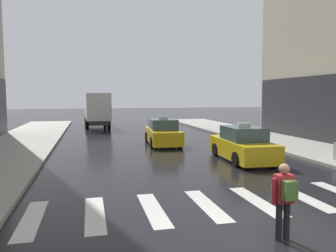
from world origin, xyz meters
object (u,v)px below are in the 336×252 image
Objects in this scene: taxi_lead at (243,145)px; pedestrian_with_backpack at (284,196)px; box_truck at (97,109)px; taxi_second at (163,133)px.

taxi_lead is 8.87m from pedestrian_with_backpack.
taxi_lead is at bearing 69.31° from pedestrian_with_backpack.
box_truck is at bearing 96.71° from pedestrian_with_backpack.
taxi_second is (-2.56, 6.00, 0.00)m from taxi_lead.
pedestrian_with_backpack is (-3.13, -8.29, 0.25)m from taxi_lead.
taxi_second is 2.80× the size of pedestrian_with_backpack.
box_truck is (-6.33, 18.87, 1.13)m from taxi_lead.
taxi_second reaches higher than pedestrian_with_backpack.
box_truck is 27.36m from pedestrian_with_backpack.
box_truck reaches higher than taxi_lead.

